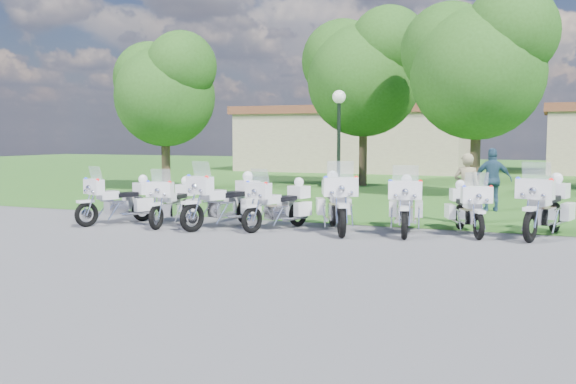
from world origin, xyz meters
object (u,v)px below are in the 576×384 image
at_px(motorcycle_5, 406,204).
at_px(bystander_c, 493,180).
at_px(motorcycle_3, 280,203).
at_px(bystander_a, 467,189).
at_px(motorcycle_4, 336,201).
at_px(motorcycle_0, 120,199).
at_px(motorcycle_1, 174,201).
at_px(motorcycle_2, 225,200).
at_px(motorcycle_7, 546,205).
at_px(lamp_post, 339,117).
at_px(motorcycle_6, 468,207).

relative_size(motorcycle_5, bystander_c, 1.27).
relative_size(motorcycle_3, bystander_a, 1.17).
bearing_deg(bystander_c, motorcycle_4, 51.44).
distance_m(motorcycle_0, motorcycle_1, 1.46).
distance_m(motorcycle_0, motorcycle_2, 2.88).
relative_size(motorcycle_7, bystander_c, 1.32).
xyz_separation_m(motorcycle_4, motorcycle_7, (4.58, 0.94, 0.00)).
bearing_deg(motorcycle_4, bystander_a, -162.45).
distance_m(motorcycle_3, bystander_c, 7.24).
relative_size(motorcycle_0, bystander_a, 1.16).
bearing_deg(motorcycle_3, motorcycle_1, 28.55).
bearing_deg(motorcycle_4, motorcycle_2, -14.08).
distance_m(motorcycle_3, motorcycle_5, 2.99).
xyz_separation_m(motorcycle_3, bystander_a, (4.06, 2.64, 0.28)).
relative_size(motorcycle_4, motorcycle_5, 0.99).
xyz_separation_m(motorcycle_5, motorcycle_7, (3.00, 0.61, 0.04)).
xyz_separation_m(lamp_post, bystander_c, (4.95, -0.53, -1.92)).
relative_size(motorcycle_7, bystander_a, 1.37).
relative_size(lamp_post, bystander_a, 2.08).
xyz_separation_m(motorcycle_0, motorcycle_3, (4.18, 0.63, -0.00)).
bearing_deg(motorcycle_2, bystander_c, -112.96).
height_order(motorcycle_0, bystander_a, bystander_a).
bearing_deg(motorcycle_2, motorcycle_0, 27.58).
relative_size(motorcycle_3, motorcycle_4, 0.90).
height_order(motorcycle_0, motorcycle_1, motorcycle_0).
height_order(motorcycle_0, motorcycle_5, motorcycle_5).
height_order(motorcycle_5, bystander_a, bystander_a).
height_order(motorcycle_6, lamp_post, lamp_post).
xyz_separation_m(motorcycle_6, bystander_c, (0.17, 4.75, 0.33)).
height_order(motorcycle_1, motorcycle_5, motorcycle_5).
relative_size(motorcycle_0, motorcycle_6, 1.02).
distance_m(motorcycle_6, bystander_a, 1.72).
relative_size(motorcycle_0, motorcycle_5, 0.88).
height_order(motorcycle_6, motorcycle_7, motorcycle_7).
distance_m(motorcycle_0, bystander_a, 8.87).
bearing_deg(motorcycle_6, motorcycle_7, 164.60).
distance_m(motorcycle_6, lamp_post, 7.47).
bearing_deg(motorcycle_7, lamp_post, -22.48).
xyz_separation_m(motorcycle_1, motorcycle_4, (4.11, 0.56, 0.10)).
height_order(motorcycle_0, bystander_c, bystander_c).
distance_m(motorcycle_7, bystander_a, 2.41).
bearing_deg(motorcycle_6, motorcycle_5, -4.52).
distance_m(motorcycle_4, motorcycle_7, 4.68).
distance_m(motorcycle_2, lamp_post, 6.93).
xyz_separation_m(motorcycle_2, bystander_a, (5.38, 2.93, 0.21)).
bearing_deg(bystander_c, motorcycle_7, 98.87).
relative_size(motorcycle_1, lamp_post, 0.58).
bearing_deg(bystander_c, motorcycle_6, 78.71).
distance_m(motorcycle_1, motorcycle_7, 8.82).
bearing_deg(bystander_a, motorcycle_3, 37.86).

